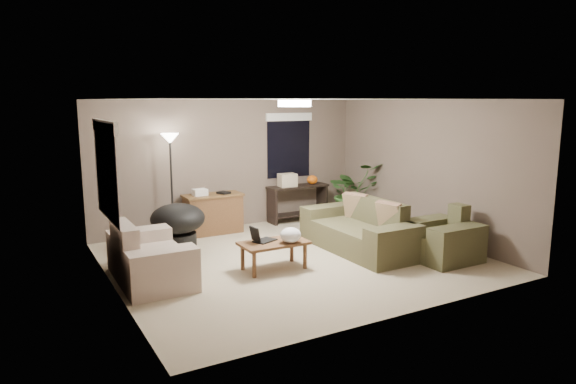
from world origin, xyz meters
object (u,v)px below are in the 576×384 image
main_sofa (360,233)px  console_table (298,200)px  loveseat (148,260)px  papasan_chair (178,223)px  coffee_table (274,246)px  armchair (442,241)px  floor_lamp (170,151)px  cat_scratching_post (377,217)px  desk (213,214)px  houseplant (353,199)px

main_sofa → console_table: size_ratio=1.69×
loveseat → papasan_chair: (0.81, 1.23, 0.17)m
coffee_table → main_sofa: bearing=6.1°
armchair → console_table: armchair is taller
loveseat → console_table: bearing=30.1°
papasan_chair → floor_lamp: (0.15, 0.79, 1.13)m
main_sofa → cat_scratching_post: 1.62m
papasan_chair → cat_scratching_post: size_ratio=2.35×
desk → armchair: bearing=-52.1°
coffee_table → houseplant: bearing=33.8°
loveseat → papasan_chair: 1.48m
desk → houseplant: 2.93m
houseplant → coffee_table: bearing=-146.2°
armchair → console_table: size_ratio=0.77×
main_sofa → desk: bearing=127.8°
console_table → cat_scratching_post: 1.68m
armchair → console_table: (-0.66, 3.39, 0.14)m
main_sofa → cat_scratching_post: (1.22, 1.05, -0.08)m
main_sofa → cat_scratching_post: main_sofa is taller
armchair → houseplant: (0.32, 2.78, 0.18)m
loveseat → coffee_table: 1.80m
coffee_table → cat_scratching_post: size_ratio=2.00×
armchair → coffee_table: size_ratio=1.00×
houseplant → cat_scratching_post: size_ratio=2.48×
console_table → papasan_chair: bearing=-162.7°
armchair → console_table: bearing=101.0°
coffee_table → floor_lamp: floor_lamp is taller
desk → console_table: 1.91m
armchair → floor_lamp: (-3.34, 3.29, 1.30)m
cat_scratching_post → coffee_table: bearing=-157.2°
cat_scratching_post → desk: bearing=158.1°
desk → console_table: bearing=2.8°
console_table → papasan_chair: papasan_chair is taller
coffee_table → console_table: (1.89, 2.52, 0.08)m
armchair → main_sofa: bearing=128.1°
floor_lamp → houseplant: 3.86m
main_sofa → desk: (-1.74, 2.24, 0.08)m
main_sofa → floor_lamp: size_ratio=1.15×
armchair → papasan_chair: 4.30m
loveseat → coffee_table: bearing=-13.2°
coffee_table → armchair: bearing=-18.7°
papasan_chair → houseplant: 3.82m
desk → floor_lamp: bearing=179.9°
armchair → houseplant: houseplant is taller
armchair → cat_scratching_post: (0.40, 2.10, -0.08)m
main_sofa → coffee_table: size_ratio=2.20×
loveseat → desk: (1.74, 2.02, 0.08)m
coffee_table → cat_scratching_post: 3.20m
armchair → papasan_chair: bearing=144.4°
coffee_table → console_table: size_ratio=0.77×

